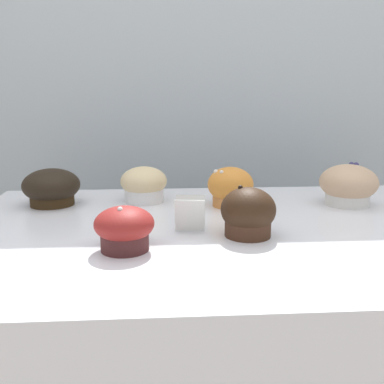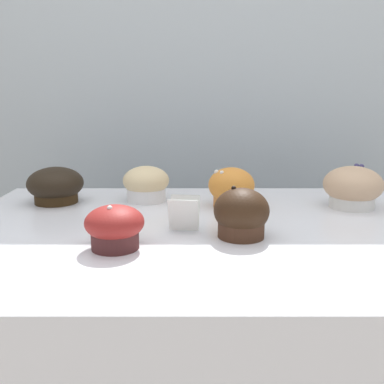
{
  "view_description": "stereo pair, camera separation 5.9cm",
  "coord_description": "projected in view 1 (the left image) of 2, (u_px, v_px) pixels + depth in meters",
  "views": [
    {
      "loc": [
        -0.13,
        -0.76,
        1.17
      ],
      "look_at": [
        -0.07,
        0.08,
        0.97
      ],
      "focal_mm": 42.0,
      "sensor_mm": 36.0,
      "label": 1
    },
    {
      "loc": [
        -0.07,
        -0.76,
        1.17
      ],
      "look_at": [
        -0.07,
        0.08,
        0.97
      ],
      "focal_mm": 42.0,
      "sensor_mm": 36.0,
      "label": 2
    }
  ],
  "objects": [
    {
      "name": "muffin_back_right",
      "position": [
        248.0,
        213.0,
        0.74
      ],
      "size": [
        0.09,
        0.09,
        0.08
      ],
      "color": "#402618",
      "rests_on": "display_counter"
    },
    {
      "name": "price_card",
      "position": [
        190.0,
        214.0,
        0.76
      ],
      "size": [
        0.05,
        0.05,
        0.06
      ],
      "color": "white",
      "rests_on": "display_counter"
    },
    {
      "name": "muffin_front_center",
      "position": [
        124.0,
        228.0,
        0.67
      ],
      "size": [
        0.09,
        0.09,
        0.07
      ],
      "color": "#451F1F",
      "rests_on": "display_counter"
    },
    {
      "name": "muffin_front_left",
      "position": [
        348.0,
        185.0,
        0.94
      ],
      "size": [
        0.12,
        0.12,
        0.09
      ],
      "color": "silver",
      "rests_on": "display_counter"
    },
    {
      "name": "muffin_front_right",
      "position": [
        230.0,
        187.0,
        0.93
      ],
      "size": [
        0.1,
        0.1,
        0.08
      ],
      "color": "#C97B3C",
      "rests_on": "display_counter"
    },
    {
      "name": "muffin_back_center",
      "position": [
        51.0,
        188.0,
        0.94
      ],
      "size": [
        0.12,
        0.12,
        0.08
      ],
      "color": "#312110",
      "rests_on": "display_counter"
    },
    {
      "name": "muffin_back_left",
      "position": [
        144.0,
        185.0,
        0.97
      ],
      "size": [
        0.1,
        0.1,
        0.08
      ],
      "color": "silver",
      "rests_on": "display_counter"
    },
    {
      "name": "wall_back",
      "position": [
        204.0,
        178.0,
        1.39
      ],
      "size": [
        3.2,
        0.1,
        1.8
      ],
      "primitive_type": "cube",
      "color": "#A8B2B7",
      "rests_on": "ground"
    }
  ]
}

